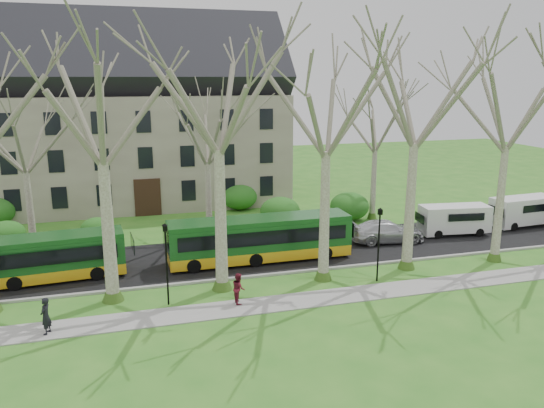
# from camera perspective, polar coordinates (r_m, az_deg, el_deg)

# --- Properties ---
(ground) EXTENTS (120.00, 120.00, 0.00)m
(ground) POSITION_cam_1_polar(r_m,az_deg,el_deg) (30.61, 0.15, -8.74)
(ground) COLOR #327722
(ground) RESTS_ON ground
(sidewalk) EXTENTS (70.00, 2.00, 0.06)m
(sidewalk) POSITION_cam_1_polar(r_m,az_deg,el_deg) (28.40, 1.57, -10.52)
(sidewalk) COLOR gray
(sidewalk) RESTS_ON ground
(road) EXTENTS (80.00, 8.00, 0.06)m
(road) POSITION_cam_1_polar(r_m,az_deg,el_deg) (35.58, -2.30, -5.46)
(road) COLOR black
(road) RESTS_ON ground
(curb) EXTENTS (80.00, 0.25, 0.14)m
(curb) POSITION_cam_1_polar(r_m,az_deg,el_deg) (31.93, -0.60, -7.64)
(curb) COLOR #A5A39E
(curb) RESTS_ON ground
(building) EXTENTS (26.50, 12.20, 16.00)m
(building) POSITION_cam_1_polar(r_m,az_deg,el_deg) (51.38, -13.97, 9.19)
(building) COLOR gray
(building) RESTS_ON ground
(tree_row_verge) EXTENTS (49.00, 7.00, 14.00)m
(tree_row_verge) POSITION_cam_1_polar(r_m,az_deg,el_deg) (28.99, -0.00, 4.40)
(tree_row_verge) COLOR gray
(tree_row_verge) RESTS_ON ground
(tree_row_far) EXTENTS (33.00, 7.00, 12.00)m
(tree_row_far) POSITION_cam_1_polar(r_m,az_deg,el_deg) (39.18, -6.19, 5.23)
(tree_row_far) COLOR gray
(tree_row_far) RESTS_ON ground
(lamp_row) EXTENTS (36.22, 0.22, 4.30)m
(lamp_row) POSITION_cam_1_polar(r_m,az_deg,el_deg) (28.82, 0.70, -4.73)
(lamp_row) COLOR black
(lamp_row) RESTS_ON ground
(hedges) EXTENTS (30.60, 8.60, 2.00)m
(hedges) POSITION_cam_1_polar(r_m,az_deg,el_deg) (42.69, -11.12, -1.11)
(hedges) COLOR #2D5B1A
(hedges) RESTS_ON ground
(bus_lead) EXTENTS (11.09, 3.16, 2.73)m
(bus_lead) POSITION_cam_1_polar(r_m,az_deg,el_deg) (33.51, -25.05, -5.47)
(bus_lead) COLOR #16501C
(bus_lead) RESTS_ON road
(bus_follow) EXTENTS (11.68, 2.48, 2.92)m
(bus_follow) POSITION_cam_1_polar(r_m,az_deg,el_deg) (33.99, -1.29, -3.73)
(bus_follow) COLOR #16501C
(bus_follow) RESTS_ON road
(sedan) EXTENTS (5.53, 2.66, 1.55)m
(sedan) POSITION_cam_1_polar(r_m,az_deg,el_deg) (38.84, 12.26, -2.88)
(sedan) COLOR silver
(sedan) RESTS_ON road
(van_a) EXTENTS (5.28, 2.47, 2.22)m
(van_a) POSITION_cam_1_polar(r_m,az_deg,el_deg) (41.89, 19.01, -1.65)
(van_a) COLOR white
(van_a) RESTS_ON road
(van_b) EXTENTS (5.47, 2.31, 2.34)m
(van_b) POSITION_cam_1_polar(r_m,az_deg,el_deg) (46.32, 25.42, -0.75)
(van_b) COLOR white
(van_b) RESTS_ON road
(pedestrian_a) EXTENTS (0.61, 0.75, 1.76)m
(pedestrian_a) POSITION_cam_1_polar(r_m,az_deg,el_deg) (26.88, -23.18, -11.01)
(pedestrian_a) COLOR black
(pedestrian_a) RESTS_ON sidewalk
(pedestrian_b) EXTENTS (0.62, 0.80, 1.63)m
(pedestrian_b) POSITION_cam_1_polar(r_m,az_deg,el_deg) (28.00, -3.61, -9.02)
(pedestrian_b) COLOR maroon
(pedestrian_b) RESTS_ON sidewalk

